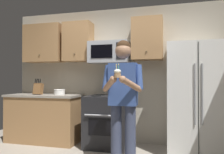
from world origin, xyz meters
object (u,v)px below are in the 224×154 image
at_px(bowl_large_white, 59,92).
at_px(cupcake, 117,73).
at_px(oven_range, 108,121).
at_px(knife_block, 38,89).
at_px(microwave, 109,53).
at_px(refrigerator, 196,99).
at_px(person, 123,95).

bearing_deg(bowl_large_white, cupcake, -40.85).
relative_size(oven_range, knife_block, 2.91).
bearing_deg(cupcake, knife_block, 148.03).
distance_m(oven_range, microwave, 1.26).
relative_size(refrigerator, person, 1.02).
xyz_separation_m(knife_block, cupcake, (1.88, -1.17, 0.26)).
height_order(refrigerator, bowl_large_white, refrigerator).
bearing_deg(cupcake, microwave, 109.57).
bearing_deg(bowl_large_white, refrigerator, -2.51).
height_order(knife_block, bowl_large_white, knife_block).
relative_size(knife_block, cupcake, 1.84).
bearing_deg(bowl_large_white, knife_block, -166.25).
xyz_separation_m(oven_range, cupcake, (0.47, -1.20, 0.83)).
height_order(oven_range, person, person).
distance_m(microwave, bowl_large_white, 1.25).
xyz_separation_m(microwave, refrigerator, (1.50, -0.16, -0.82)).
xyz_separation_m(oven_range, knife_block, (-1.41, -0.03, 0.57)).
relative_size(person, cupcake, 10.13).
bearing_deg(oven_range, cupcake, -68.66).
distance_m(oven_range, bowl_large_white, 1.13).
relative_size(refrigerator, knife_block, 5.63).
xyz_separation_m(microwave, cupcake, (0.47, -1.32, -0.43)).
relative_size(microwave, person, 0.42).
bearing_deg(oven_range, person, -61.71).
bearing_deg(person, knife_block, 155.82).
xyz_separation_m(bowl_large_white, person, (1.47, -0.94, 0.02)).
distance_m(knife_block, cupcake, 2.23).
bearing_deg(oven_range, refrigerator, -1.50).
height_order(refrigerator, cupcake, refrigerator).
bearing_deg(person, bowl_large_white, 147.34).
xyz_separation_m(knife_block, person, (1.88, -0.84, -0.04)).
xyz_separation_m(oven_range, person, (0.47, -0.87, 0.53)).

